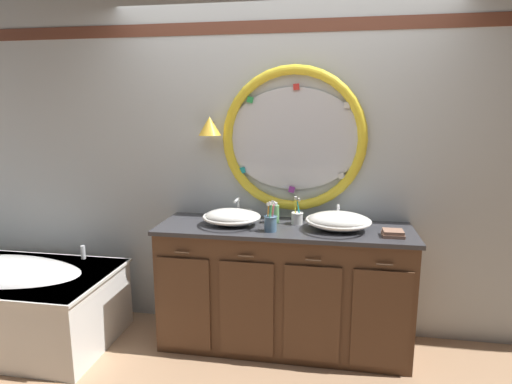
{
  "coord_description": "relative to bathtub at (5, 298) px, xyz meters",
  "views": [
    {
      "loc": [
        0.38,
        -2.67,
        1.75
      ],
      "look_at": [
        -0.13,
        0.25,
        1.16
      ],
      "focal_mm": 30.07,
      "sensor_mm": 36.0,
      "label": 1
    }
  ],
  "objects": [
    {
      "name": "ground_plane",
      "position": [
        2.01,
        0.02,
        -0.33
      ],
      "size": [
        14.0,
        14.0,
        0.0
      ],
      "primitive_type": "plane",
      "color": "tan"
    },
    {
      "name": "back_wall_assembly",
      "position": [
        2.01,
        0.61,
        0.98
      ],
      "size": [
        6.4,
        0.26,
        2.6
      ],
      "color": "silver",
      "rests_on": "ground_plane"
    },
    {
      "name": "vanity_counter",
      "position": [
        2.08,
        0.3,
        0.12
      ],
      "size": [
        1.81,
        0.59,
        0.91
      ],
      "color": "brown",
      "rests_on": "ground_plane"
    },
    {
      "name": "bathtub",
      "position": [
        0.0,
        0.0,
        0.0
      ],
      "size": [
        1.66,
        0.87,
        0.66
      ],
      "color": "white",
      "rests_on": "ground_plane"
    },
    {
      "name": "sink_basin_left",
      "position": [
        1.7,
        0.27,
        0.64
      ],
      "size": [
        0.42,
        0.42,
        0.12
      ],
      "color": "white",
      "rests_on": "vanity_counter"
    },
    {
      "name": "sink_basin_right",
      "position": [
        2.46,
        0.27,
        0.64
      ],
      "size": [
        0.45,
        0.45,
        0.13
      ],
      "color": "white",
      "rests_on": "vanity_counter"
    },
    {
      "name": "faucet_set_left",
      "position": [
        1.7,
        0.49,
        0.64
      ],
      "size": [
        0.22,
        0.15,
        0.16
      ],
      "color": "silver",
      "rests_on": "vanity_counter"
    },
    {
      "name": "faucet_set_right",
      "position": [
        2.46,
        0.49,
        0.63
      ],
      "size": [
        0.23,
        0.14,
        0.14
      ],
      "color": "silver",
      "rests_on": "vanity_counter"
    },
    {
      "name": "toothbrush_holder_left",
      "position": [
        2.0,
        0.16,
        0.64
      ],
      "size": [
        0.09,
        0.09,
        0.22
      ],
      "color": "slate",
      "rests_on": "vanity_counter"
    },
    {
      "name": "toothbrush_holder_right",
      "position": [
        2.17,
        0.38,
        0.63
      ],
      "size": [
        0.09,
        0.09,
        0.2
      ],
      "color": "white",
      "rests_on": "vanity_counter"
    },
    {
      "name": "soap_dispenser",
      "position": [
        2.0,
        0.39,
        0.65
      ],
      "size": [
        0.07,
        0.07,
        0.16
      ],
      "color": "#6BAD66",
      "rests_on": "vanity_counter"
    },
    {
      "name": "folded_hand_towel",
      "position": [
        2.81,
        0.18,
        0.6
      ],
      "size": [
        0.14,
        0.13,
        0.04
      ],
      "color": "#936B56",
      "rests_on": "vanity_counter"
    }
  ]
}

